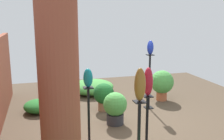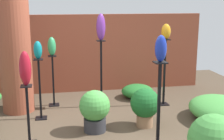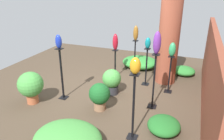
{
  "view_description": "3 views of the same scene",
  "coord_description": "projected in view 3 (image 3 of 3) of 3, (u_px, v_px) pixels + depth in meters",
  "views": [
    {
      "loc": [
        -5.02,
        1.65,
        2.26
      ],
      "look_at": [
        0.19,
        0.18,
        1.11
      ],
      "focal_mm": 42.0,
      "sensor_mm": 36.0,
      "label": 1
    },
    {
      "loc": [
        -0.68,
        -4.54,
        2.1
      ],
      "look_at": [
        0.22,
        0.07,
        1.03
      ],
      "focal_mm": 50.0,
      "sensor_mm": 36.0,
      "label": 2
    },
    {
      "loc": [
        4.85,
        2.09,
        2.8
      ],
      "look_at": [
        0.17,
        0.27,
        0.77
      ],
      "focal_mm": 35.0,
      "sensor_mm": 36.0,
      "label": 3
    }
  ],
  "objects": [
    {
      "name": "art_vase_cobalt",
      "position": [
        59.0,
        42.0,
        5.12
      ],
      "size": [
        0.15,
        0.15,
        0.34
      ],
      "primitive_type": "ellipsoid",
      "color": "#192D9E",
      "rests_on": "pedestal_cobalt"
    },
    {
      "name": "art_vase_teal",
      "position": [
        148.0,
        43.0,
        5.97
      ],
      "size": [
        0.15,
        0.16,
        0.31
      ],
      "primitive_type": "ellipsoid",
      "color": "#0F727A",
      "rests_on": "pedestal_teal"
    },
    {
      "name": "art_vase_amber",
      "position": [
        135.0,
        66.0,
        3.68
      ],
      "size": [
        0.18,
        0.19,
        0.3
      ],
      "primitive_type": "ellipsoid",
      "color": "orange",
      "rests_on": "pedestal_amber"
    },
    {
      "name": "pedestal_cobalt",
      "position": [
        62.0,
        76.0,
        5.45
      ],
      "size": [
        0.2,
        0.2,
        1.33
      ],
      "color": "black",
      "rests_on": "ground"
    },
    {
      "name": "art_vase_bronze",
      "position": [
        136.0,
        33.0,
        6.86
      ],
      "size": [
        0.15,
        0.16,
        0.48
      ],
      "primitive_type": "ellipsoid",
      "color": "brown",
      "rests_on": "pedestal_bronze"
    },
    {
      "name": "foliage_bed_center",
      "position": [
        164.0,
        125.0,
        4.35
      ],
      "size": [
        0.69,
        0.65,
        0.29
      ],
      "primitive_type": "ellipsoid",
      "color": "#236B28",
      "rests_on": "ground"
    },
    {
      "name": "potted_plant_front_right",
      "position": [
        31.0,
        85.0,
        5.29
      ],
      "size": [
        0.62,
        0.62,
        0.81
      ],
      "color": "#B25B38",
      "rests_on": "ground"
    },
    {
      "name": "art_vase_violet",
      "position": [
        157.0,
        43.0,
        4.68
      ],
      "size": [
        0.17,
        0.17,
        0.51
      ],
      "primitive_type": "ellipsoid",
      "color": "#6B2D8C",
      "rests_on": "pedestal_violet"
    },
    {
      "name": "brick_wall_back",
      "position": [
        210.0,
        76.0,
        4.77
      ],
      "size": [
        5.6,
        0.12,
        1.77
      ],
      "primitive_type": "cube",
      "color": "brown",
      "rests_on": "ground"
    },
    {
      "name": "foliage_bed_west",
      "position": [
        68.0,
        139.0,
        3.88
      ],
      "size": [
        1.09,
        1.27,
        0.41
      ],
      "primitive_type": "ellipsoid",
      "color": "#479942",
      "rests_on": "ground"
    },
    {
      "name": "pedestal_amber",
      "position": [
        133.0,
        110.0,
        4.0
      ],
      "size": [
        0.2,
        0.2,
        1.34
      ],
      "color": "black",
      "rests_on": "ground"
    },
    {
      "name": "pedestal_violet",
      "position": [
        154.0,
        84.0,
        5.05
      ],
      "size": [
        0.2,
        0.2,
        1.33
      ],
      "color": "black",
      "rests_on": "ground"
    },
    {
      "name": "pedestal_bronze",
      "position": [
        135.0,
        58.0,
        7.17
      ],
      "size": [
        0.2,
        0.2,
        1.07
      ],
      "color": "black",
      "rests_on": "ground"
    },
    {
      "name": "pedestal_jade",
      "position": [
        169.0,
        76.0,
        5.83
      ],
      "size": [
        0.2,
        0.2,
        1.02
      ],
      "color": "black",
      "rests_on": "ground"
    },
    {
      "name": "potted_plant_walkway_edge",
      "position": [
        112.0,
        81.0,
        5.78
      ],
      "size": [
        0.5,
        0.5,
        0.68
      ],
      "color": "#2D2D33",
      "rests_on": "ground"
    },
    {
      "name": "brick_pillar",
      "position": [
        169.0,
        39.0,
        6.15
      ],
      "size": [
        0.58,
        0.58,
        2.61
      ],
      "primitive_type": "cylinder",
      "color": "brown",
      "rests_on": "ground"
    },
    {
      "name": "pedestal_teal",
      "position": [
        146.0,
        69.0,
        6.25
      ],
      "size": [
        0.2,
        0.2,
        1.09
      ],
      "color": "black",
      "rests_on": "ground"
    },
    {
      "name": "ground_plane",
      "position": [
        105.0,
        93.0,
        5.94
      ],
      "size": [
        8.0,
        8.0,
        0.0
      ],
      "primitive_type": "plane",
      "color": "#4C3D2D"
    },
    {
      "name": "foliage_bed_rear",
      "position": [
        184.0,
        71.0,
        7.03
      ],
      "size": [
        0.64,
        0.69,
        0.28
      ],
      "primitive_type": "ellipsoid",
      "color": "#338C38",
      "rests_on": "ground"
    },
    {
      "name": "art_vase_jade",
      "position": [
        172.0,
        49.0,
        5.55
      ],
      "size": [
        0.16,
        0.17,
        0.37
      ],
      "primitive_type": "ellipsoid",
      "color": "#2D9356",
      "rests_on": "pedestal_jade"
    },
    {
      "name": "pedestal_ruby",
      "position": [
        115.0,
        65.0,
        6.74
      ],
      "size": [
        0.2,
        0.2,
        0.9
      ],
      "color": "black",
      "rests_on": "ground"
    },
    {
      "name": "foliage_bed_east",
      "position": [
        140.0,
        62.0,
        7.66
      ],
      "size": [
        1.09,
        1.22,
        0.37
      ],
      "primitive_type": "ellipsoid",
      "color": "#338C38",
      "rests_on": "ground"
    },
    {
      "name": "art_vase_ruby",
      "position": [
        115.0,
        42.0,
        6.46
      ],
      "size": [
        0.17,
        0.16,
        0.5
      ],
      "primitive_type": "ellipsoid",
      "color": "maroon",
      "rests_on": "pedestal_ruby"
    },
    {
      "name": "potted_plant_mid_right",
      "position": [
        100.0,
        95.0,
        5.03
      ],
      "size": [
        0.5,
        0.5,
        0.66
      ],
      "color": "#936B4C",
      "rests_on": "ground"
    }
  ]
}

